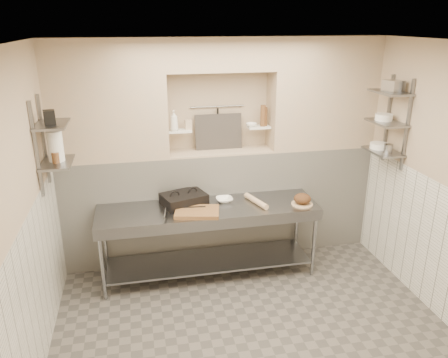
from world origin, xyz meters
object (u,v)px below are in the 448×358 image
object	(u,v)px
mixing_bowl	(224,200)
bottle_soap	(174,121)
prep_table	(209,227)
jug_left	(55,146)
rolling_pin	(256,201)
bread_loaf	(302,199)
bowl_alcove	(251,125)
cutting_board	(197,212)
panini_press	(184,199)

from	to	relation	value
mixing_bowl	bottle_soap	xyz separation A→B (m)	(-0.54, 0.39, 0.91)
prep_table	jug_left	world-z (taller)	jug_left
mixing_bowl	rolling_pin	xyz separation A→B (m)	(0.36, -0.14, 0.01)
rolling_pin	bread_loaf	distance (m)	0.55
mixing_bowl	rolling_pin	bearing A→B (deg)	-20.70
mixing_bowl	bowl_alcove	size ratio (longest dim) A/B	1.49
jug_left	bread_loaf	bearing A→B (deg)	-0.71
cutting_board	bowl_alcove	xyz separation A→B (m)	(0.81, 0.71, 0.81)
mixing_bowl	rolling_pin	world-z (taller)	rolling_pin
prep_table	bottle_soap	bearing A→B (deg)	120.96
panini_press	bread_loaf	size ratio (longest dim) A/B	2.86
panini_press	rolling_pin	world-z (taller)	panini_press
panini_press	cutting_board	bearing A→B (deg)	-87.33
jug_left	mixing_bowl	bearing A→B (deg)	7.67
mixing_bowl	bottle_soap	world-z (taller)	bottle_soap
bread_loaf	panini_press	bearing A→B (deg)	168.05
bowl_alcove	jug_left	size ratio (longest dim) A/B	0.43
cutting_board	bread_loaf	xyz separation A→B (m)	(1.27, 0.00, 0.05)
bread_loaf	bottle_soap	world-z (taller)	bottle_soap
bread_loaf	bottle_soap	distance (m)	1.80
cutting_board	bread_loaf	world-z (taller)	bread_loaf
prep_table	panini_press	distance (m)	0.45
bottle_soap	panini_press	bearing A→B (deg)	-82.87
prep_table	bread_loaf	world-z (taller)	bread_loaf
prep_table	jug_left	size ratio (longest dim) A/B	8.30
bowl_alcove	prep_table	bearing A→B (deg)	-139.17
bottle_soap	jug_left	distance (m)	1.42
panini_press	jug_left	size ratio (longest dim) A/B	1.87
cutting_board	bottle_soap	xyz separation A→B (m)	(-0.16, 0.67, 0.92)
jug_left	cutting_board	bearing A→B (deg)	-1.53
prep_table	bread_loaf	distance (m)	1.17
rolling_pin	bowl_alcove	distance (m)	0.98
mixing_bowl	bread_loaf	distance (m)	0.93
cutting_board	rolling_pin	xyz separation A→B (m)	(0.74, 0.14, 0.01)
bread_loaf	bowl_alcove	bearing A→B (deg)	122.80
prep_table	rolling_pin	distance (m)	0.65
mixing_bowl	panini_press	bearing A→B (deg)	178.21
panini_press	jug_left	distance (m)	1.56
cutting_board	bottle_soap	size ratio (longest dim) A/B	1.96
panini_press	bowl_alcove	xyz separation A→B (m)	(0.93, 0.41, 0.77)
mixing_bowl	cutting_board	bearing A→B (deg)	-143.17
bottle_soap	bowl_alcove	distance (m)	0.98
bowl_alcove	bottle_soap	bearing A→B (deg)	-177.80
mixing_bowl	bread_loaf	xyz separation A→B (m)	(0.89, -0.28, 0.05)
prep_table	cutting_board	size ratio (longest dim) A/B	5.25
panini_press	cutting_board	world-z (taller)	panini_press
rolling_pin	jug_left	bearing A→B (deg)	-177.18
bowl_alcove	panini_press	bearing A→B (deg)	-156.00
rolling_pin	bowl_alcove	bearing A→B (deg)	82.33
prep_table	bread_loaf	size ratio (longest dim) A/B	12.71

